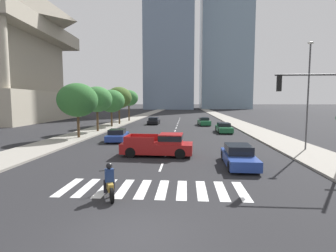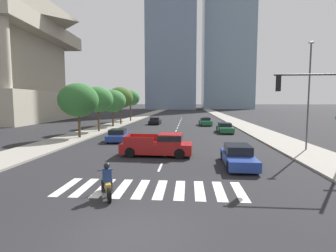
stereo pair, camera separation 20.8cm
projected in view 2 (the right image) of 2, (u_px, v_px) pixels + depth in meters
ground_plane at (130, 236)px, 7.78m from camera, size 800.00×800.00×0.00m
sidewalk_east at (254, 130)px, 36.66m from camera, size 4.00×260.00×0.15m
sidewalk_west at (103, 128)px, 38.42m from camera, size 4.00×260.00×0.15m
crosswalk_near at (151, 189)px, 11.96m from camera, size 8.55×2.67×0.01m
lane_divider_center at (177, 128)px, 39.75m from camera, size 0.14×50.00×0.01m
motorcycle_lead at (107, 183)px, 10.97m from camera, size 1.09×1.93×1.49m
pickup_truck at (160, 145)px, 19.26m from camera, size 5.36×2.29×1.67m
sedan_green_0 at (205, 122)px, 43.98m from camera, size 2.09×4.47×1.35m
sedan_blue_1 at (118, 135)px, 26.70m from camera, size 2.15×4.51×1.22m
sedan_black_2 at (155, 121)px, 46.32m from camera, size 1.91×4.63×1.23m
sedan_green_3 at (225, 128)px, 33.89m from camera, size 1.81×4.63×1.25m
sedan_blue_4 at (238, 156)px, 16.27m from camera, size 1.85×4.61×1.30m
traffic_signal_near at (316, 101)px, 14.20m from camera, size 3.98×0.28×5.77m
street_lamp_east at (309, 89)px, 20.57m from camera, size 0.50×0.24×8.63m
street_tree_nearest at (78, 100)px, 27.93m from camera, size 4.28×4.28×5.89m
street_tree_second at (98, 99)px, 33.98m from camera, size 3.95×3.95×5.88m
street_tree_third at (113, 101)px, 40.44m from camera, size 4.17×4.17×5.77m
street_tree_fourth at (120, 98)px, 45.04m from camera, size 4.39×4.39×6.46m
street_tree_fifth at (130, 98)px, 52.68m from camera, size 3.80×3.80×6.26m
office_tower_center_skyline at (228, 5)px, 146.66m from camera, size 27.16×29.03×125.59m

